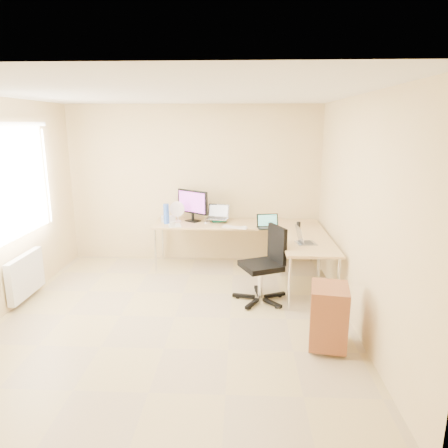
{
  "coord_description": "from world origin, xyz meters",
  "views": [
    {
      "loc": [
        0.79,
        -4.5,
        2.28
      ],
      "look_at": [
        0.55,
        1.1,
        0.9
      ],
      "focal_mm": 32.58,
      "sensor_mm": 36.0,
      "label": 1
    }
  ],
  "objects_px": {
    "mug": "(173,224)",
    "desk_main": "(237,245)",
    "desk_fan": "(178,212)",
    "office_chair": "(261,265)",
    "laptop_center": "(217,212)",
    "keyboard": "(235,227)",
    "desk_return": "(306,267)",
    "monitor": "(193,206)",
    "water_bottle": "(166,214)",
    "laptop_return": "(306,236)",
    "laptop_black": "(269,222)",
    "cabinet": "(328,316)"
  },
  "relations": [
    {
      "from": "mug",
      "to": "laptop_return",
      "type": "relative_size",
      "value": 0.32
    },
    {
      "from": "desk_return",
      "to": "monitor",
      "type": "relative_size",
      "value": 2.14
    },
    {
      "from": "laptop_return",
      "to": "desk_fan",
      "type": "bearing_deg",
      "value": 48.21
    },
    {
      "from": "laptop_black",
      "to": "water_bottle",
      "type": "distance_m",
      "value": 1.63
    },
    {
      "from": "monitor",
      "to": "water_bottle",
      "type": "xyz_separation_m",
      "value": [
        -0.4,
        -0.17,
        -0.1
      ]
    },
    {
      "from": "desk_main",
      "to": "laptop_black",
      "type": "distance_m",
      "value": 0.74
    },
    {
      "from": "desk_fan",
      "to": "laptop_return",
      "type": "bearing_deg",
      "value": -28.07
    },
    {
      "from": "laptop_black",
      "to": "desk_fan",
      "type": "relative_size",
      "value": 1.08
    },
    {
      "from": "laptop_center",
      "to": "office_chair",
      "type": "height_order",
      "value": "laptop_center"
    },
    {
      "from": "water_bottle",
      "to": "laptop_return",
      "type": "height_order",
      "value": "water_bottle"
    },
    {
      "from": "water_bottle",
      "to": "desk_fan",
      "type": "distance_m",
      "value": 0.21
    },
    {
      "from": "office_chair",
      "to": "keyboard",
      "type": "bearing_deg",
      "value": 84.55
    },
    {
      "from": "monitor",
      "to": "keyboard",
      "type": "height_order",
      "value": "monitor"
    },
    {
      "from": "desk_return",
      "to": "desk_fan",
      "type": "relative_size",
      "value": 4.21
    },
    {
      "from": "water_bottle",
      "to": "cabinet",
      "type": "height_order",
      "value": "water_bottle"
    },
    {
      "from": "water_bottle",
      "to": "laptop_black",
      "type": "bearing_deg",
      "value": -8.07
    },
    {
      "from": "desk_main",
      "to": "laptop_return",
      "type": "bearing_deg",
      "value": -49.63
    },
    {
      "from": "laptop_center",
      "to": "office_chair",
      "type": "relative_size",
      "value": 0.35
    },
    {
      "from": "keyboard",
      "to": "laptop_return",
      "type": "xyz_separation_m",
      "value": [
        0.97,
        -0.8,
        0.09
      ]
    },
    {
      "from": "laptop_center",
      "to": "keyboard",
      "type": "distance_m",
      "value": 0.49
    },
    {
      "from": "mug",
      "to": "office_chair",
      "type": "distance_m",
      "value": 1.7
    },
    {
      "from": "desk_fan",
      "to": "desk_main",
      "type": "bearing_deg",
      "value": -0.76
    },
    {
      "from": "desk_main",
      "to": "desk_return",
      "type": "xyz_separation_m",
      "value": [
        0.98,
        -1.0,
        0.0
      ]
    },
    {
      "from": "water_bottle",
      "to": "desk_main",
      "type": "bearing_deg",
      "value": 3.44
    },
    {
      "from": "desk_fan",
      "to": "cabinet",
      "type": "distance_m",
      "value": 3.24
    },
    {
      "from": "mug",
      "to": "laptop_return",
      "type": "distance_m",
      "value": 2.09
    },
    {
      "from": "monitor",
      "to": "desk_fan",
      "type": "distance_m",
      "value": 0.27
    },
    {
      "from": "laptop_black",
      "to": "office_chair",
      "type": "distance_m",
      "value": 1.1
    },
    {
      "from": "desk_fan",
      "to": "office_chair",
      "type": "bearing_deg",
      "value": -43.66
    },
    {
      "from": "mug",
      "to": "desk_fan",
      "type": "height_order",
      "value": "desk_fan"
    },
    {
      "from": "desk_main",
      "to": "laptop_center",
      "type": "distance_m",
      "value": 0.62
    },
    {
      "from": "monitor",
      "to": "keyboard",
      "type": "distance_m",
      "value": 0.84
    },
    {
      "from": "desk_return",
      "to": "monitor",
      "type": "xyz_separation_m",
      "value": [
        -1.7,
        1.1,
        0.63
      ]
    },
    {
      "from": "monitor",
      "to": "laptop_center",
      "type": "bearing_deg",
      "value": 30.28
    },
    {
      "from": "keyboard",
      "to": "mug",
      "type": "relative_size",
      "value": 4.12
    },
    {
      "from": "laptop_black",
      "to": "cabinet",
      "type": "distance_m",
      "value": 2.27
    },
    {
      "from": "desk_main",
      "to": "water_bottle",
      "type": "bearing_deg",
      "value": -176.56
    },
    {
      "from": "keyboard",
      "to": "monitor",
      "type": "bearing_deg",
      "value": 169.96
    },
    {
      "from": "mug",
      "to": "laptop_return",
      "type": "bearing_deg",
      "value": -22.65
    },
    {
      "from": "mug",
      "to": "desk_fan",
      "type": "relative_size",
      "value": 0.31
    },
    {
      "from": "laptop_return",
      "to": "laptop_center",
      "type": "bearing_deg",
      "value": 37.01
    },
    {
      "from": "cabinet",
      "to": "monitor",
      "type": "bearing_deg",
      "value": 133.39
    },
    {
      "from": "mug",
      "to": "desk_main",
      "type": "bearing_deg",
      "value": 16.7
    },
    {
      "from": "desk_return",
      "to": "laptop_return",
      "type": "height_order",
      "value": "laptop_return"
    },
    {
      "from": "monitor",
      "to": "mug",
      "type": "relative_size",
      "value": 6.4
    },
    {
      "from": "keyboard",
      "to": "desk_fan",
      "type": "bearing_deg",
      "value": 178.18
    },
    {
      "from": "laptop_center",
      "to": "mug",
      "type": "distance_m",
      "value": 0.77
    },
    {
      "from": "desk_main",
      "to": "keyboard",
      "type": "xyz_separation_m",
      "value": [
        -0.03,
        -0.3,
        0.37
      ]
    },
    {
      "from": "laptop_black",
      "to": "keyboard",
      "type": "bearing_deg",
      "value": 170.0
    },
    {
      "from": "desk_return",
      "to": "cabinet",
      "type": "distance_m",
      "value": 1.46
    }
  ]
}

